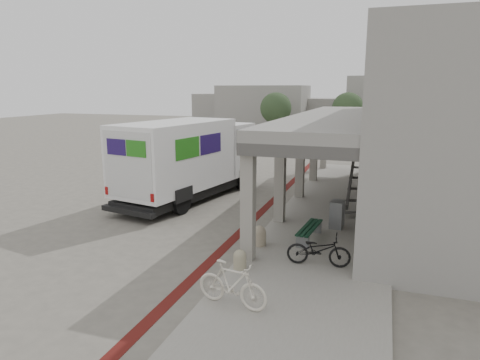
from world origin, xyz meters
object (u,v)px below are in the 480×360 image
(bicycle_black, at_px, (319,250))
(bicycle_cream, at_px, (232,284))
(fedex_truck, at_px, (190,157))
(bench, at_px, (309,230))
(utility_cabinet, at_px, (337,214))

(bicycle_black, height_order, bicycle_cream, bicycle_cream)
(bicycle_black, relative_size, bicycle_cream, 1.00)
(fedex_truck, relative_size, bicycle_cream, 4.96)
(bicycle_cream, bearing_deg, bench, -0.56)
(fedex_truck, distance_m, bicycle_black, 9.53)
(utility_cabinet, xyz_separation_m, bicycle_black, (-0.12, -3.70, -0.02))
(fedex_truck, distance_m, bench, 7.84)
(utility_cabinet, distance_m, bicycle_black, 3.71)
(utility_cabinet, height_order, bicycle_cream, bicycle_cream)
(fedex_truck, bearing_deg, utility_cabinet, -8.92)
(bench, xyz_separation_m, bicycle_cream, (-0.95, -5.07, 0.21))
(fedex_truck, height_order, bicycle_black, fedex_truck)
(bench, relative_size, utility_cabinet, 2.01)
(utility_cabinet, distance_m, bicycle_cream, 6.94)
(bicycle_cream, bearing_deg, fedex_truck, 40.43)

